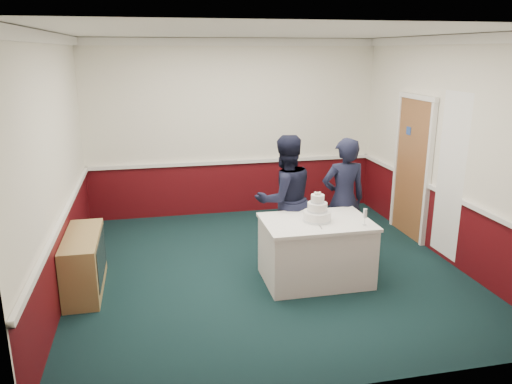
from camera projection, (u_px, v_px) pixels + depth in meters
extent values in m
plane|color=black|center=(267.00, 269.00, 6.63)|extent=(5.00, 5.00, 0.00)
cube|color=white|center=(234.00, 129.00, 8.55)|extent=(5.00, 0.05, 3.00)
cube|color=white|center=(58.00, 168.00, 5.71)|extent=(0.05, 5.00, 3.00)
cube|color=white|center=(446.00, 150.00, 6.72)|extent=(0.05, 5.00, 3.00)
cube|color=white|center=(268.00, 35.00, 5.82)|extent=(5.00, 5.00, 0.05)
cube|color=#49090E|center=(234.00, 188.00, 8.84)|extent=(5.00, 0.02, 0.90)
cube|color=white|center=(234.00, 162.00, 8.70)|extent=(4.98, 0.05, 0.06)
cube|color=white|center=(233.00, 42.00, 8.14)|extent=(5.00, 0.08, 0.12)
cube|color=#905B33|center=(412.00, 169.00, 7.60)|extent=(0.05, 0.90, 2.10)
cube|color=#234799|center=(409.00, 131.00, 7.58)|extent=(0.01, 0.12, 0.12)
cube|color=white|center=(450.00, 176.00, 6.56)|extent=(0.02, 0.60, 2.20)
cube|color=#9D7C4C|center=(84.00, 263.00, 5.96)|extent=(0.40, 1.20, 0.70)
cube|color=black|center=(102.00, 257.00, 5.99)|extent=(0.01, 1.00, 0.50)
cube|color=white|center=(316.00, 252.00, 6.21)|extent=(1.28, 0.88, 0.76)
cube|color=white|center=(317.00, 222.00, 6.11)|extent=(1.32, 0.92, 0.04)
cylinder|color=white|center=(317.00, 216.00, 6.08)|extent=(0.34, 0.34, 0.12)
cylinder|color=silver|center=(317.00, 220.00, 6.10)|extent=(0.35, 0.35, 0.03)
cylinder|color=white|center=(317.00, 207.00, 6.05)|extent=(0.24, 0.24, 0.11)
cylinder|color=silver|center=(317.00, 210.00, 6.07)|extent=(0.25, 0.25, 0.02)
cylinder|color=white|center=(318.00, 199.00, 6.02)|extent=(0.16, 0.16, 0.10)
cylinder|color=silver|center=(317.00, 202.00, 6.04)|extent=(0.17, 0.17, 0.02)
sphere|color=#EDE5C9|center=(318.00, 193.00, 6.01)|extent=(0.03, 0.03, 0.03)
sphere|color=#EDE5C9|center=(320.00, 193.00, 6.03)|extent=(0.03, 0.03, 0.03)
sphere|color=#EDE5C9|center=(316.00, 193.00, 6.03)|extent=(0.03, 0.03, 0.03)
sphere|color=#EDE5C9|center=(320.00, 194.00, 5.99)|extent=(0.03, 0.03, 0.03)
sphere|color=#EDE5C9|center=(316.00, 194.00, 5.99)|extent=(0.03, 0.03, 0.03)
cube|color=silver|center=(320.00, 226.00, 5.91)|extent=(0.04, 0.22, 0.00)
cylinder|color=silver|center=(364.00, 225.00, 5.94)|extent=(0.05, 0.05, 0.01)
cylinder|color=silver|center=(365.00, 221.00, 5.93)|extent=(0.01, 0.01, 0.09)
cylinder|color=silver|center=(365.00, 213.00, 5.90)|extent=(0.04, 0.04, 0.11)
imported|color=black|center=(285.00, 199.00, 6.69)|extent=(0.96, 0.82, 1.74)
imported|color=black|center=(343.00, 200.00, 6.75)|extent=(0.62, 0.41, 1.70)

